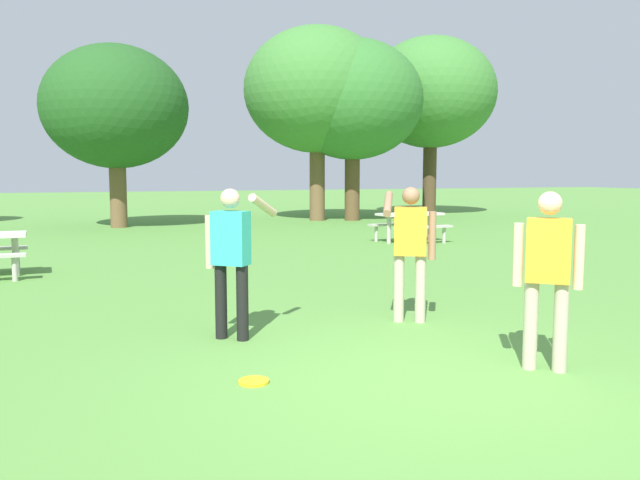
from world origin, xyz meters
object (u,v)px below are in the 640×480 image
object	(u,v)px
person_thrower	(548,269)
tree_back_left	(431,93)
tree_broad_center	(115,108)
person_bystander	(410,244)
tree_slender_mid	(353,100)
picnic_table_far	(410,221)
tree_far_right	(317,91)
person_catcher	(232,252)
frisbee	(254,381)

from	to	relation	value
person_thrower	tree_back_left	size ratio (longest dim) A/B	0.22
tree_broad_center	tree_back_left	distance (m)	13.26
person_bystander	tree_broad_center	size ratio (longest dim) A/B	0.28
tree_broad_center	tree_slender_mid	xyz separation A→B (m)	(8.54, 0.06, 0.59)
person_thrower	picnic_table_far	size ratio (longest dim) A/B	0.88
person_bystander	tree_slender_mid	world-z (taller)	tree_slender_mid
tree_far_right	tree_back_left	world-z (taller)	tree_back_left
person_catcher	frisbee	xyz separation A→B (m)	(-0.19, -1.51, -0.95)
person_thrower	tree_broad_center	bearing A→B (deg)	97.94
tree_back_left	tree_slender_mid	bearing A→B (deg)	-157.74
person_thrower	tree_back_left	world-z (taller)	tree_back_left
person_catcher	picnic_table_far	world-z (taller)	person_catcher
frisbee	tree_back_left	bearing A→B (deg)	55.06
person_catcher	tree_far_right	bearing A→B (deg)	65.66
person_thrower	person_bystander	bearing A→B (deg)	95.70
person_thrower	picnic_table_far	bearing A→B (deg)	66.92
tree_broad_center	tree_slender_mid	world-z (taller)	tree_slender_mid
picnic_table_far	person_thrower	bearing A→B (deg)	-113.08
person_thrower	tree_back_left	distance (m)	22.62
person_thrower	person_bystander	size ratio (longest dim) A/B	1.00
frisbee	tree_broad_center	bearing A→B (deg)	89.57
picnic_table_far	tree_far_right	world-z (taller)	tree_far_right
tree_broad_center	tree_slender_mid	size ratio (longest dim) A/B	0.88
picnic_table_far	tree_back_left	distance (m)	12.34
tree_far_right	tree_broad_center	bearing A→B (deg)	-175.80
person_catcher	tree_broad_center	distance (m)	15.74
tree_broad_center	tree_far_right	world-z (taller)	tree_far_right
person_catcher	tree_back_left	xyz separation A→B (m)	(13.01, 17.37, 4.24)
tree_slender_mid	person_catcher	bearing A→B (deg)	-118.66
tree_broad_center	person_catcher	bearing A→B (deg)	-89.79
person_bystander	tree_back_left	xyz separation A→B (m)	(10.82, 17.39, 4.24)
tree_far_right	tree_slender_mid	xyz separation A→B (m)	(1.25, -0.47, -0.35)
tree_slender_mid	tree_back_left	world-z (taller)	tree_back_left
person_thrower	tree_slender_mid	world-z (taller)	tree_slender_mid
tree_broad_center	tree_back_left	xyz separation A→B (m)	(13.06, 1.91, 1.27)
picnic_table_far	tree_broad_center	xyz separation A→B (m)	(-6.72, 7.60, 3.37)
frisbee	tree_slender_mid	world-z (taller)	tree_slender_mid
person_bystander	person_thrower	bearing A→B (deg)	-84.30
person_thrower	person_bystander	distance (m)	2.13
person_bystander	tree_far_right	world-z (taller)	tree_far_right
frisbee	tree_far_right	bearing A→B (deg)	67.02
person_thrower	picnic_table_far	distance (m)	10.88
person_thrower	tree_back_left	xyz separation A→B (m)	(10.61, 19.51, 4.26)
tree_far_right	tree_slender_mid	distance (m)	1.38
person_bystander	tree_back_left	size ratio (longest dim) A/B	0.22
person_thrower	tree_slender_mid	xyz separation A→B (m)	(6.09, 17.66, 3.58)
picnic_table_far	person_bystander	bearing A→B (deg)	-119.59
frisbee	tree_slender_mid	size ratio (longest dim) A/B	0.04
tree_broad_center	tree_far_right	xyz separation A→B (m)	(7.30, 0.54, 0.94)
tree_slender_mid	frisbee	bearing A→B (deg)	-116.98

